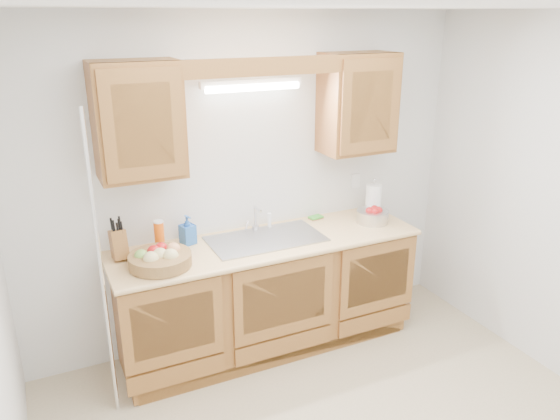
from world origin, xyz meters
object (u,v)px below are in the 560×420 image
fruit_basket (160,258)px  paper_towel (373,200)px  knife_block (119,244)px  apple_bowl (373,215)px

fruit_basket → paper_towel: paper_towel is taller
fruit_basket → knife_block: (-0.22, 0.24, 0.05)m
fruit_basket → knife_block: knife_block is taller
apple_bowl → fruit_basket: bearing=-177.6°
fruit_basket → apple_bowl: bearing=2.4°
apple_bowl → paper_towel: bearing=55.7°
fruit_basket → paper_towel: size_ratio=1.56×
fruit_basket → knife_block: size_ratio=1.68×
knife_block → paper_towel: (2.03, -0.04, 0.03)m
apple_bowl → knife_block: bearing=175.1°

